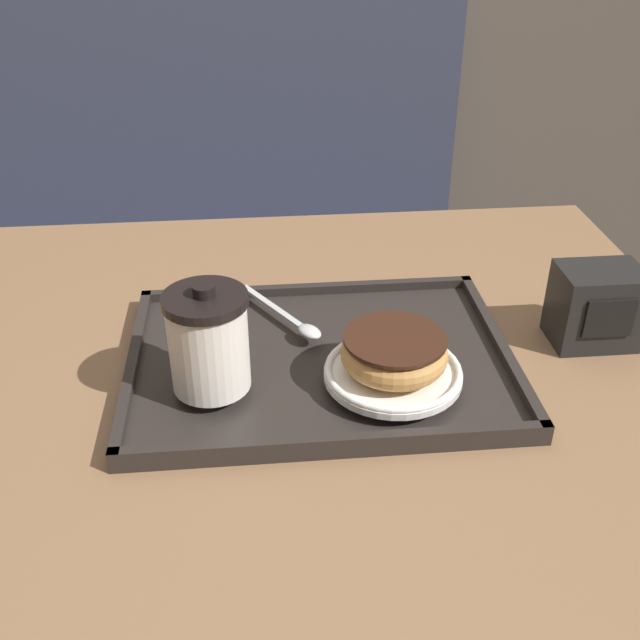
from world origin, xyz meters
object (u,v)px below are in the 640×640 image
at_px(coffee_cup_front, 208,341).
at_px(spoon, 298,323).
at_px(donut_chocolate_glazed, 394,352).
at_px(napkin_dispenser, 596,306).

height_order(coffee_cup_front, spoon, coffee_cup_front).
distance_m(coffee_cup_front, donut_chocolate_glazed, 0.20).
bearing_deg(coffee_cup_front, spoon, 47.39).
xyz_separation_m(coffee_cup_front, spoon, (0.10, 0.11, -0.05)).
height_order(donut_chocolate_glazed, spoon, donut_chocolate_glazed).
bearing_deg(donut_chocolate_glazed, napkin_dispenser, 18.22).
distance_m(donut_chocolate_glazed, spoon, 0.15).
bearing_deg(spoon, napkin_dispenser, 52.83).
bearing_deg(donut_chocolate_glazed, spoon, 129.59).
height_order(donut_chocolate_glazed, napkin_dispenser, napkin_dispenser).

